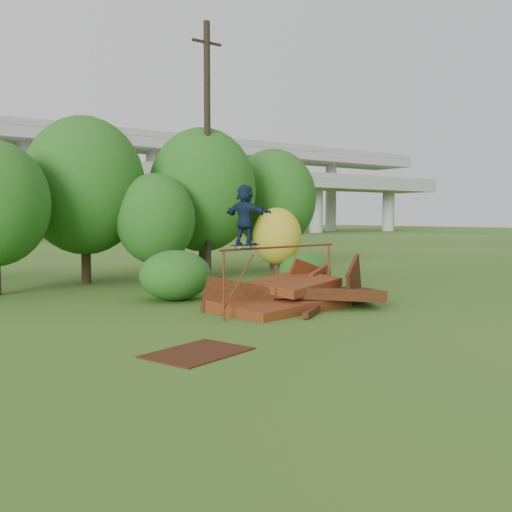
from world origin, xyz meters
TOP-DOWN VIEW (x-y plane):
  - ground at (0.00, 0.00)m, footprint 240.00×240.00m
  - scrap_pile at (0.52, 1.68)m, footprint 5.62×3.49m
  - grind_rail at (-0.30, 1.45)m, footprint 4.71×0.82m
  - skateboard at (-1.73, 1.22)m, footprint 0.89×0.37m
  - skater at (-1.73, 1.22)m, footprint 0.88×1.57m
  - flat_plate at (-4.83, -1.53)m, footprint 2.33×1.95m
  - tree_1 at (-2.42, 11.67)m, footprint 4.90×4.90m
  - tree_2 at (-0.29, 9.55)m, footprint 3.18×3.18m
  - tree_3 at (2.73, 10.94)m, footprint 4.85×4.85m
  - tree_4 at (5.86, 9.48)m, footprint 2.29×2.29m
  - tree_5 at (7.51, 11.89)m, footprint 4.41×4.41m
  - shrub_left at (-1.75, 5.19)m, footprint 2.39×2.21m
  - shrub_right at (3.00, 4.21)m, footprint 1.99×1.82m
  - utility_pole at (2.26, 9.72)m, footprint 1.40×0.28m

SIDE VIEW (x-z plane):
  - ground at x=0.00m, z-range 0.00..0.00m
  - flat_plate at x=-4.83m, z-range 0.00..0.03m
  - scrap_pile at x=0.52m, z-range -0.59..1.33m
  - shrub_right at x=3.00m, z-range 0.00..1.41m
  - shrub_left at x=-1.75m, z-range 0.00..1.65m
  - grind_rail at x=-0.30m, z-range 0.54..2.44m
  - tree_4 at x=5.86m, z-range 0.26..3.42m
  - skateboard at x=-1.73m, z-range 1.93..2.02m
  - tree_2 at x=-0.29m, z-range 0.40..4.89m
  - skater at x=-1.73m, z-range 1.99..3.61m
  - tree_5 at x=7.51m, z-range 0.55..6.75m
  - tree_3 at x=2.73m, z-range 0.57..7.29m
  - tree_1 at x=-2.42m, z-range 0.58..7.40m
  - utility_pole at x=2.26m, z-range 0.07..11.02m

